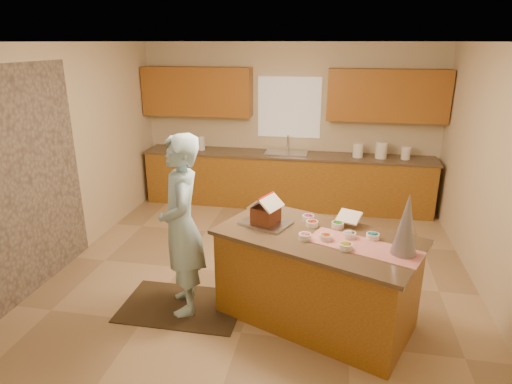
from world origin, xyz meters
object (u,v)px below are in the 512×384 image
(boy, at_px, (182,226))
(tinsel_tree, at_px, (406,225))
(gingerbread_house, at_px, (266,212))
(island_base, at_px, (316,280))

(boy, bearing_deg, tinsel_tree, 62.75)
(tinsel_tree, distance_m, boy, 2.14)
(tinsel_tree, xyz_separation_m, gingerbread_house, (-1.29, 0.43, -0.15))
(tinsel_tree, distance_m, gingerbread_house, 1.37)
(island_base, xyz_separation_m, boy, (-1.36, -0.05, 0.50))
(gingerbread_house, bearing_deg, tinsel_tree, -18.58)
(boy, bearing_deg, island_base, 70.59)
(boy, distance_m, gingerbread_house, 0.86)
(tinsel_tree, bearing_deg, boy, 174.22)
(island_base, bearing_deg, gingerbread_house, -174.81)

